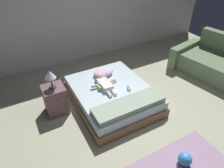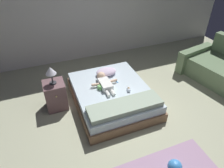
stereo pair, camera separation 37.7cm
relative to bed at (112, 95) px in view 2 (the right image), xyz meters
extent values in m
plane|color=#AAAC8D|center=(0.18, -0.92, -0.17)|extent=(8.00, 8.00, 0.00)
cube|color=silver|center=(0.18, 2.08, 1.17)|extent=(8.00, 0.12, 2.67)
cube|color=brown|center=(0.00, 0.00, -0.07)|extent=(1.43, 1.75, 0.19)
cube|color=silver|center=(0.00, 0.00, 0.10)|extent=(1.37, 1.68, 0.15)
ellipsoid|color=silver|center=(0.06, 0.49, 0.24)|extent=(0.43, 0.30, 0.13)
cube|color=white|center=(-0.10, 0.10, 0.23)|extent=(0.20, 0.36, 0.11)
sphere|color=beige|center=(-0.10, 0.35, 0.26)|extent=(0.17, 0.17, 0.17)
cylinder|color=beige|center=(-0.28, 0.15, 0.23)|extent=(0.17, 0.08, 0.06)
cylinder|color=beige|center=(0.08, 0.15, 0.23)|extent=(0.17, 0.07, 0.06)
cylinder|color=white|center=(-0.15, -0.16, 0.21)|extent=(0.06, 0.16, 0.06)
cylinder|color=white|center=(-0.05, -0.16, 0.21)|extent=(0.06, 0.16, 0.06)
cube|color=#3F8CDC|center=(0.16, 0.18, 0.18)|extent=(0.06, 0.12, 0.01)
cube|color=white|center=(0.13, 0.23, 0.19)|extent=(0.02, 0.03, 0.01)
cube|color=#6B855F|center=(2.39, 0.49, 0.11)|extent=(1.07, 0.40, 0.54)
cube|color=brown|center=(-1.04, 0.27, 0.11)|extent=(0.38, 0.38, 0.55)
sphere|color=tan|center=(-1.04, 0.06, 0.23)|extent=(0.03, 0.03, 0.03)
cylinder|color=#333338|center=(-1.04, 0.27, 0.39)|extent=(0.12, 0.12, 0.02)
cylinder|color=#333338|center=(-1.04, 0.27, 0.50)|extent=(0.02, 0.02, 0.19)
cone|color=silver|center=(-1.04, 0.27, 0.66)|extent=(0.19, 0.19, 0.14)
sphere|color=#3F8FE2|center=(0.27, -1.71, -0.06)|extent=(0.20, 0.20, 0.20)
cube|color=#9CAF98|center=(0.00, -0.60, 0.22)|extent=(1.28, 0.38, 0.10)
cube|color=#71B860|center=(-0.22, 0.06, 0.21)|extent=(0.10, 0.10, 0.08)
cylinder|color=white|center=(0.27, -0.18, 0.20)|extent=(0.09, 0.13, 0.06)
cone|color=#E9BD6E|center=(0.27, -0.18, 0.24)|extent=(0.04, 0.04, 0.02)
camera|label=1|loc=(-1.46, -2.69, 2.49)|focal=32.01mm
camera|label=2|loc=(-1.11, -2.85, 2.49)|focal=32.01mm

